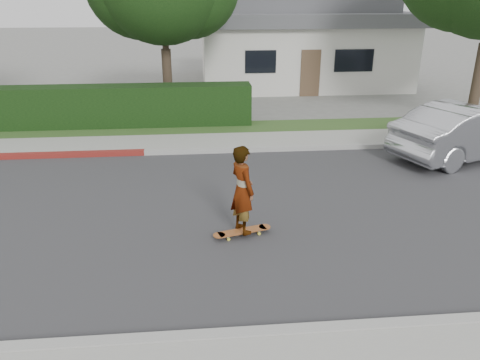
% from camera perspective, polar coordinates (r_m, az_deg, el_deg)
% --- Properties ---
extents(ground, '(120.00, 120.00, 0.00)m').
position_cam_1_polar(ground, '(10.64, -19.05, -4.37)').
color(ground, slate).
rests_on(ground, ground).
extents(road, '(60.00, 8.00, 0.01)m').
position_cam_1_polar(road, '(10.64, -19.05, -4.34)').
color(road, '#2D2D30').
rests_on(road, ground).
extents(curb_near, '(60.00, 0.20, 0.15)m').
position_cam_1_polar(curb_near, '(7.30, -26.44, -18.07)').
color(curb_near, '#9E9E99').
rests_on(curb_near, ground).
extents(curb_far, '(60.00, 0.20, 0.15)m').
position_cam_1_polar(curb_far, '(14.34, -15.54, 3.13)').
color(curb_far, '#9E9E99').
rests_on(curb_far, ground).
extents(sidewalk_far, '(60.00, 1.60, 0.12)m').
position_cam_1_polar(sidewalk_far, '(15.18, -14.99, 4.17)').
color(sidewalk_far, gray).
rests_on(sidewalk_far, ground).
extents(planting_strip, '(60.00, 1.60, 0.10)m').
position_cam_1_polar(planting_strip, '(16.70, -14.16, 5.81)').
color(planting_strip, '#2D4C1E').
rests_on(planting_strip, ground).
extents(hedge, '(15.00, 1.00, 1.50)m').
position_cam_1_polar(hedge, '(17.82, -23.75, 7.94)').
color(hedge, black).
rests_on(hedge, ground).
extents(house, '(10.60, 8.60, 4.30)m').
position_cam_1_polar(house, '(25.95, 7.04, 16.46)').
color(house, beige).
rests_on(house, ground).
extents(skateboard, '(1.22, 0.55, 0.11)m').
position_cam_1_polar(skateboard, '(9.30, 0.28, -6.27)').
color(skateboard, gold).
rests_on(skateboard, ground).
extents(skateboarder, '(0.65, 0.76, 1.76)m').
position_cam_1_polar(skateboarder, '(8.91, 0.29, -1.19)').
color(skateboarder, white).
rests_on(skateboarder, skateboard).
extents(car_silver, '(5.09, 3.32, 1.58)m').
position_cam_1_polar(car_silver, '(15.04, 26.16, 5.39)').
color(car_silver, '#B6B8BE').
rests_on(car_silver, ground).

